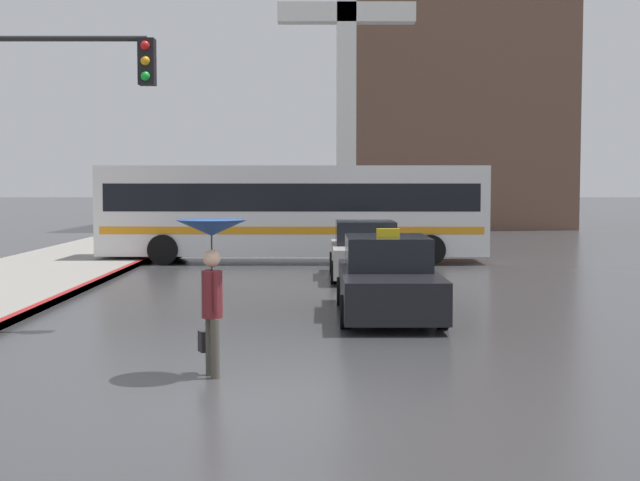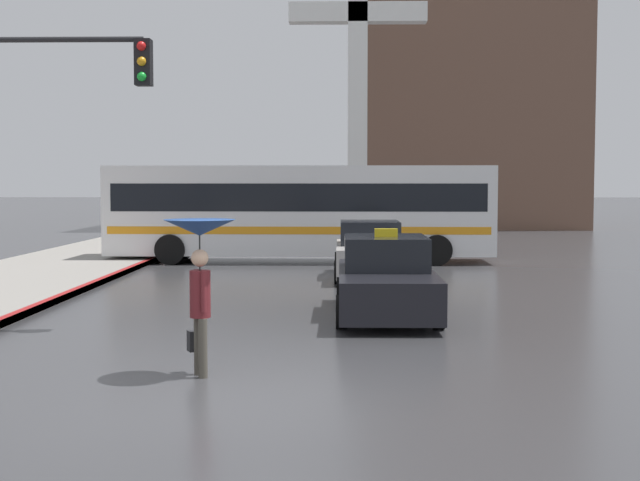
{
  "view_description": "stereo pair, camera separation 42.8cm",
  "coord_description": "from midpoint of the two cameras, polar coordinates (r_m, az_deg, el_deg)",
  "views": [
    {
      "loc": [
        0.54,
        -10.49,
        2.57
      ],
      "look_at": [
        0.55,
        7.6,
        1.4
      ],
      "focal_mm": 50.0,
      "sensor_mm": 36.0,
      "label": 1
    },
    {
      "loc": [
        0.97,
        -10.48,
        2.57
      ],
      "look_at": [
        0.55,
        7.6,
        1.4
      ],
      "focal_mm": 50.0,
      "sensor_mm": 36.0,
      "label": 2
    }
  ],
  "objects": [
    {
      "name": "pedestrian_with_umbrella",
      "position": [
        11.83,
        -8.04,
        -0.8
      ],
      "size": [
        0.95,
        0.95,
        2.09
      ],
      "rotation": [
        0.0,
        0.0,
        1.99
      ],
      "color": "#4C473D",
      "rests_on": "ground_plane"
    },
    {
      "name": "traffic_light",
      "position": [
        16.38,
        -18.04,
        7.58
      ],
      "size": [
        3.37,
        0.38,
        5.36
      ],
      "color": "black",
      "rests_on": "ground_plane"
    },
    {
      "name": "ground_plane",
      "position": [
        10.82,
        -4.1,
        -10.05
      ],
      "size": [
        300.0,
        300.0,
        0.0
      ],
      "primitive_type": "plane",
      "color": "#38383A"
    },
    {
      "name": "sedan_red",
      "position": [
        24.15,
        2.36,
        -0.76
      ],
      "size": [
        1.91,
        4.55,
        1.53
      ],
      "rotation": [
        0.0,
        0.0,
        3.14
      ],
      "color": "#B7B2AD",
      "rests_on": "ground_plane"
    },
    {
      "name": "monument_cross",
      "position": [
        42.28,
        1.35,
        11.39
      ],
      "size": [
        6.38,
        0.9,
        14.51
      ],
      "color": "white",
      "rests_on": "ground_plane"
    },
    {
      "name": "city_bus",
      "position": [
        28.98,
        -2.22,
        2.05
      ],
      "size": [
        12.42,
        2.79,
        3.12
      ],
      "rotation": [
        0.0,
        0.0,
        -1.58
      ],
      "color": "silver",
      "rests_on": "ground_plane"
    },
    {
      "name": "taxi",
      "position": [
        17.28,
        3.59,
        -2.54
      ],
      "size": [
        1.91,
        4.78,
        1.69
      ],
      "rotation": [
        0.0,
        0.0,
        3.14
      ],
      "color": "black",
      "rests_on": "ground_plane"
    }
  ]
}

